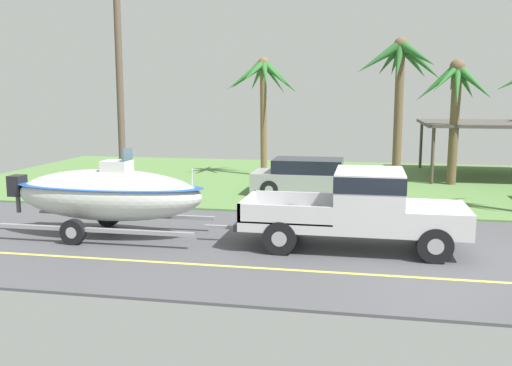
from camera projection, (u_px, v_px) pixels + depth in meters
ground at (397, 194)px, 21.53m from camera, size 36.00×22.00×0.11m
pickup_truck_towing at (367, 206)px, 13.69m from camera, size 5.57×2.04×1.94m
boat_on_trailer at (108, 194)px, 14.97m from camera, size 6.38×2.21×2.36m
parked_sedan_near at (312, 178)px, 21.01m from camera, size 4.51×1.87×1.38m
carport_awning at (495, 124)px, 25.24m from camera, size 6.28×5.86×2.52m
palm_tree_near_left at (456, 92)px, 22.80m from camera, size 3.16×2.76×5.14m
palm_tree_near_right at (262, 83)px, 25.30m from camera, size 3.49×3.20×5.38m
palm_tree_mid at (402, 72)px, 22.13m from camera, size 3.51×3.33×5.94m
utility_pole at (119, 76)px, 19.51m from camera, size 0.24×1.80×8.40m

